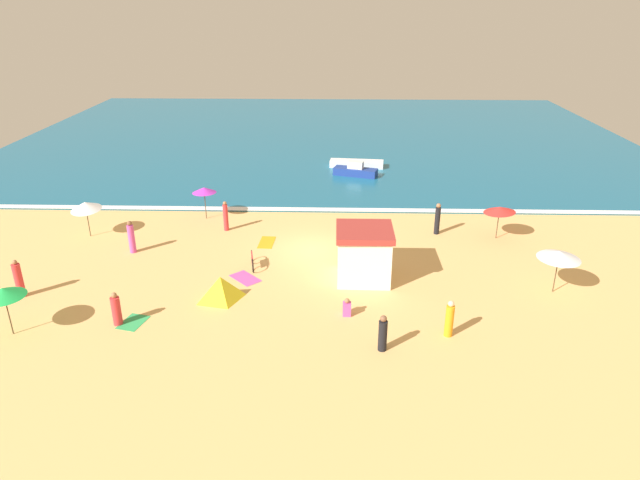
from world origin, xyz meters
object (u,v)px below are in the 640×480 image
lifeguard_cabana (364,254)px  beach_umbrella_1 (3,293)px  small_boat_0 (357,164)px  beachgoer_5 (131,238)px  beachgoer_0 (449,319)px  beachgoer_2 (383,334)px  beach_umbrella_0 (85,206)px  small_boat_1 (355,171)px  beach_umbrella_4 (500,210)px  beachgoer_6 (347,308)px  beach_umbrella_3 (559,255)px  beach_tent (221,288)px  beachgoer_1 (226,216)px  beachgoer_4 (116,310)px  beachgoer_3 (19,280)px  beach_umbrella_2 (204,190)px  beachgoer_7 (437,219)px  parked_bicycle (252,260)px

lifeguard_cabana → beach_umbrella_1: lifeguard_cabana is taller
small_boat_0 → beachgoer_5: bearing=-127.1°
beachgoer_0 → beachgoer_2: 3.06m
beach_umbrella_0 → lifeguard_cabana: bearing=-17.4°
beachgoer_0 → small_boat_1: (-3.23, 22.70, -0.29)m
beach_umbrella_4 → small_boat_0: bearing=118.0°
beach_umbrella_1 → beachgoer_6: bearing=7.8°
beach_umbrella_3 → beach_tent: 15.95m
beach_tent → beachgoer_1: (-1.32, 8.57, 0.28)m
beachgoer_4 → small_boat_1: (10.96, 22.19, -0.23)m
beachgoer_2 → lifeguard_cabana: bearing=94.5°
lifeguard_cabana → beachgoer_3: bearing=-171.8°
lifeguard_cabana → beachgoer_6: (-0.89, -3.63, -1.00)m
beach_umbrella_1 → beachgoer_2: bearing=-2.7°
beach_tent → small_boat_0: size_ratio=0.48×
beachgoer_4 → beachgoer_6: (9.95, 1.03, -0.34)m
beachgoer_5 → beachgoer_4: bearing=-76.1°
beachgoer_6 → beach_umbrella_0: bearing=150.2°
beach_umbrella_0 → beach_umbrella_3: beach_umbrella_0 is taller
small_boat_0 → beach_umbrella_2: bearing=-130.1°
beach_umbrella_4 → beachgoer_1: bearing=177.2°
beachgoer_4 → beachgoer_7: 18.78m
beach_umbrella_4 → parked_bicycle: (-13.82, -4.26, -1.40)m
small_boat_1 → beach_umbrella_3: bearing=-64.3°
beach_umbrella_4 → beachgoer_1: 16.16m
small_boat_1 → beach_umbrella_1: bearing=-123.2°
beachgoer_0 → beachgoer_3: bearing=171.8°
beach_umbrella_3 → beachgoer_6: size_ratio=3.39×
beach_umbrella_0 → beach_umbrella_3: (25.09, -6.16, 0.04)m
beachgoer_3 → beach_tent: bearing=-0.5°
beach_umbrella_0 → beachgoer_2: 20.02m
beach_umbrella_2 → beach_umbrella_4: 17.97m
beach_umbrella_1 → lifeguard_cabana: bearing=20.3°
beachgoer_1 → beach_umbrella_2: bearing=130.4°
beach_umbrella_0 → beachgoer_5: (3.31, -2.20, -1.03)m
parked_bicycle → beach_umbrella_3: bearing=-8.7°
beach_umbrella_0 → beachgoer_2: size_ratio=1.41×
beach_umbrella_1 → small_boat_0: beach_umbrella_1 is taller
beachgoer_5 → small_boat_1: beachgoer_5 is taller
lifeguard_cabana → beach_umbrella_2: lifeguard_cabana is taller
beach_tent → beachgoer_6: 5.99m
beachgoer_2 → beach_umbrella_1: bearing=177.3°
beachgoer_4 → beachgoer_6: bearing=5.9°
beach_tent → beachgoer_3: size_ratio=1.14×
small_boat_0 → beach_umbrella_4: bearing=-62.0°
small_boat_0 → beachgoer_3: bearing=-126.6°
small_boat_0 → beachgoer_4: bearing=-114.3°
lifeguard_cabana → beachgoer_2: lifeguard_cabana is taller
small_boat_0 → small_boat_1: small_boat_1 is taller
beach_umbrella_1 → beachgoer_6: 14.34m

